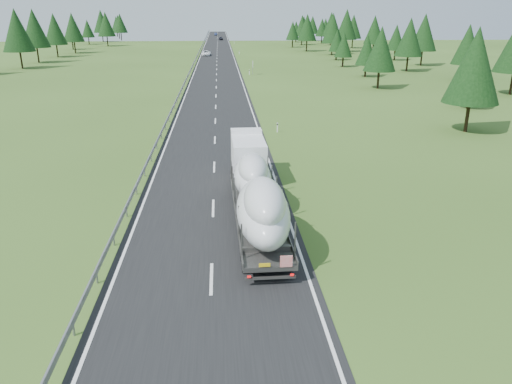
{
  "coord_description": "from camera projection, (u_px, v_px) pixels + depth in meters",
  "views": [
    {
      "loc": [
        0.63,
        -20.87,
        11.95
      ],
      "look_at": [
        2.6,
        6.71,
        1.88
      ],
      "focal_mm": 35.0,
      "sensor_mm": 36.0,
      "label": 1
    }
  ],
  "objects": [
    {
      "name": "road_surface",
      "position": [
        217.0,
        65.0,
        117.33
      ],
      "size": [
        10.0,
        400.0,
        0.02
      ],
      "primitive_type": "cube",
      "color": "black",
      "rests_on": "ground"
    },
    {
      "name": "tree_line_right",
      "position": [
        389.0,
        36.0,
        111.22
      ],
      "size": [
        27.74,
        271.31,
        12.55
      ],
      "color": "black",
      "rests_on": "ground"
    },
    {
      "name": "marker_posts",
      "position": [
        236.0,
        47.0,
        169.14
      ],
      "size": [
        0.13,
        350.08,
        1.0
      ],
      "color": "silver",
      "rests_on": "ground"
    },
    {
      "name": "distant_car_blue",
      "position": [
        216.0,
        34.0,
        256.46
      ],
      "size": [
        1.47,
        3.89,
        1.27
      ],
      "primitive_type": "imported",
      "rotation": [
        0.0,
        0.0,
        0.03
      ],
      "color": "#192448",
      "rests_on": "ground"
    },
    {
      "name": "distant_car_dark",
      "position": [
        221.0,
        38.0,
        215.66
      ],
      "size": [
        1.96,
        4.24,
        1.41
      ],
      "primitive_type": "imported",
      "rotation": [
        0.0,
        0.0,
        0.07
      ],
      "color": "black",
      "rests_on": "ground"
    },
    {
      "name": "guardrail",
      "position": [
        194.0,
        62.0,
        116.72
      ],
      "size": [
        0.1,
        400.0,
        0.76
      ],
      "color": "slate",
      "rests_on": "ground"
    },
    {
      "name": "highway_sign",
      "position": [
        253.0,
        65.0,
        98.45
      ],
      "size": [
        0.08,
        0.9,
        2.6
      ],
      "color": "slate",
      "rests_on": "ground"
    },
    {
      "name": "tree_line_left",
      "position": [
        20.0,
        33.0,
        111.66
      ],
      "size": [
        15.36,
        271.65,
        12.58
      ],
      "color": "black",
      "rests_on": "ground"
    },
    {
      "name": "boat_truck",
      "position": [
        256.0,
        186.0,
        29.5
      ],
      "size": [
        2.84,
        18.44,
        4.21
      ],
      "color": "white",
      "rests_on": "ground"
    },
    {
      "name": "ground",
      "position": [
        211.0,
        279.0,
        23.61
      ],
      "size": [
        400.0,
        400.0,
        0.0
      ],
      "primitive_type": "plane",
      "color": "#35551C",
      "rests_on": "ground"
    },
    {
      "name": "distant_van",
      "position": [
        206.0,
        53.0,
        140.81
      ],
      "size": [
        2.49,
        5.06,
        1.38
      ],
      "primitive_type": "imported",
      "rotation": [
        0.0,
        0.0,
        -0.04
      ],
      "color": "white",
      "rests_on": "ground"
    }
  ]
}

